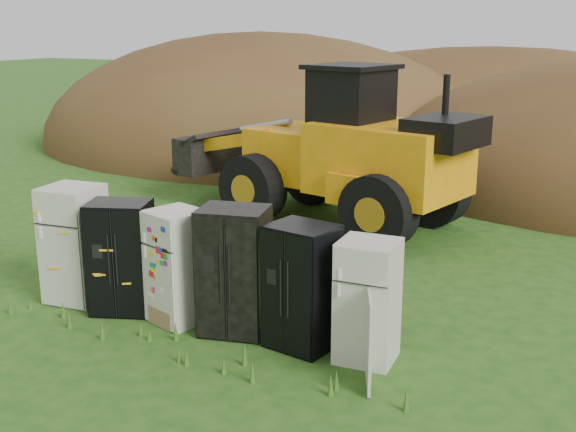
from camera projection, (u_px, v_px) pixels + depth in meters
name	position (u px, v px, depth m)	size (l,w,h in m)	color
ground	(211.00, 327.00, 10.20)	(120.00, 120.00, 0.00)	#1E4A13
fridge_leftmost	(75.00, 244.00, 10.98)	(0.79, 0.76, 1.80)	silver
fridge_black_side	(121.00, 257.00, 10.57)	(0.87, 0.69, 1.66)	black
fridge_sticker	(178.00, 267.00, 10.20)	(0.73, 0.67, 1.64)	silver
fridge_dark_mid	(234.00, 271.00, 9.83)	(0.90, 0.74, 1.77)	black
fridge_black_right	(302.00, 287.00, 9.39)	(0.83, 0.69, 1.66)	black
fridge_open_door	(368.00, 301.00, 9.01)	(0.72, 0.66, 1.58)	silver
wheel_loader	(318.00, 142.00, 15.44)	(6.92, 2.81, 3.35)	orange
dirt_mound_left	(261.00, 147.00, 24.90)	(16.26, 12.20, 7.76)	#482C17
dirt_mound_back	(489.00, 141.00, 26.17)	(19.40, 12.93, 6.71)	#482C17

